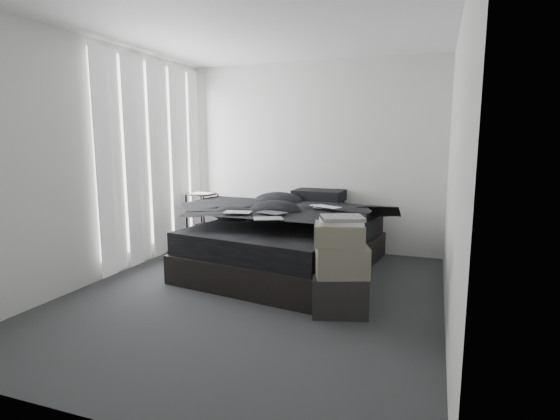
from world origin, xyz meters
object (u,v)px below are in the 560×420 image
(bed, at_px, (287,255))
(laptop, at_px, (322,201))
(box_lower, at_px, (339,294))
(side_stand, at_px, (203,221))

(bed, relative_size, laptop, 6.24)
(box_lower, bearing_deg, laptop, 111.76)
(side_stand, height_order, box_lower, side_stand)
(laptop, bearing_deg, box_lower, -41.07)
(laptop, xyz_separation_m, side_stand, (-1.93, 0.62, -0.46))
(laptop, xyz_separation_m, box_lower, (0.46, -1.15, -0.67))
(side_stand, bearing_deg, laptop, -17.71)
(bed, distance_m, side_stand, 1.63)
(side_stand, bearing_deg, box_lower, -36.45)
(laptop, distance_m, side_stand, 2.08)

